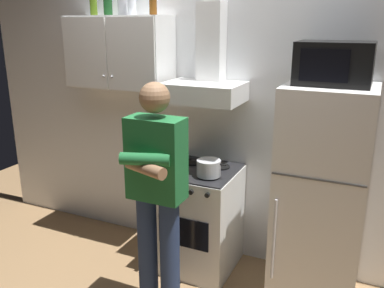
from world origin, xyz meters
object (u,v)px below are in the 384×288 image
object	(u,v)px
microwave	(334,63)
upper_cabinet	(119,52)
stove_oven	(199,218)
cooking_pot	(209,168)
bottle_beer_brown	(153,0)
bottle_canister_steel	(123,4)
refrigerator	(321,197)
range_hood	(206,76)
person_standing	(157,191)
bottle_olive_oil	(93,2)

from	to	relation	value
microwave	upper_cabinet	bearing A→B (deg)	176.52
stove_oven	microwave	world-z (taller)	microwave
cooking_pot	bottle_beer_brown	distance (m)	1.39
bottle_canister_steel	refrigerator	bearing A→B (deg)	-4.81
upper_cabinet	cooking_pot	size ratio (longest dim) A/B	3.17
range_hood	person_standing	bearing A→B (deg)	-93.91
upper_cabinet	bottle_canister_steel	bearing A→B (deg)	20.20
stove_oven	cooking_pot	world-z (taller)	cooking_pot
stove_oven	bottle_olive_oil	distance (m)	2.03
upper_cabinet	refrigerator	world-z (taller)	upper_cabinet
stove_oven	range_hood	distance (m)	1.17
range_hood	cooking_pot	bearing A→B (deg)	-62.12
microwave	person_standing	world-z (taller)	microwave
upper_cabinet	stove_oven	world-z (taller)	upper_cabinet
upper_cabinet	bottle_beer_brown	xyz separation A→B (m)	(0.33, 0.01, 0.41)
refrigerator	bottle_olive_oil	bearing A→B (deg)	175.51
upper_cabinet	refrigerator	xyz separation A→B (m)	(1.75, -0.12, -0.95)
range_hood	person_standing	distance (m)	1.01
range_hood	person_standing	world-z (taller)	range_hood
person_standing	cooking_pot	bearing A→B (deg)	69.70
person_standing	bottle_canister_steel	world-z (taller)	bottle_canister_steel
upper_cabinet	microwave	distance (m)	1.75
microwave	cooking_pot	size ratio (longest dim) A/B	1.69
stove_oven	bottle_canister_steel	world-z (taller)	bottle_canister_steel
stove_oven	bottle_beer_brown	bearing A→B (deg)	163.91
range_hood	bottle_beer_brown	distance (m)	0.73
person_standing	microwave	bearing A→B (deg)	32.00
microwave	cooking_pot	bearing A→B (deg)	-170.43
range_hood	bottle_beer_brown	xyz separation A→B (m)	(-0.47, 0.01, 0.57)
stove_oven	microwave	xyz separation A→B (m)	(0.95, 0.02, 1.31)
upper_cabinet	bottle_beer_brown	world-z (taller)	bottle_beer_brown
cooking_pot	refrigerator	bearing A→B (deg)	8.32
range_hood	microwave	size ratio (longest dim) A/B	1.56
refrigerator	bottle_canister_steel	world-z (taller)	bottle_canister_steel
upper_cabinet	cooking_pot	world-z (taller)	upper_cabinet
upper_cabinet	range_hood	xyz separation A→B (m)	(0.80, 0.00, -0.15)
upper_cabinet	bottle_canister_steel	world-z (taller)	bottle_canister_steel
stove_oven	bottle_beer_brown	world-z (taller)	bottle_beer_brown
upper_cabinet	range_hood	bearing A→B (deg)	0.09
cooking_pot	bottle_olive_oil	size ratio (longest dim) A/B	1.20
upper_cabinet	range_hood	distance (m)	0.81
person_standing	range_hood	bearing A→B (deg)	86.09
person_standing	bottle_beer_brown	xyz separation A→B (m)	(-0.42, 0.74, 1.26)
range_hood	cooking_pot	distance (m)	0.72
cooking_pot	bottle_beer_brown	bearing A→B (deg)	156.94
refrigerator	bottle_canister_steel	distance (m)	2.17
bottle_olive_oil	refrigerator	bearing A→B (deg)	-4.49
upper_cabinet	bottle_beer_brown	size ratio (longest dim) A/B	3.71
range_hood	upper_cabinet	bearing A→B (deg)	-179.91
bottle_canister_steel	cooking_pot	bearing A→B (deg)	-16.62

